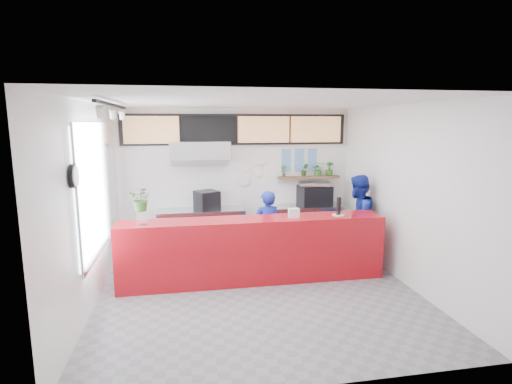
# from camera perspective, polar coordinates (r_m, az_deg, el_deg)

# --- Properties ---
(floor) EXTENTS (5.00, 5.00, 0.00)m
(floor) POSITION_cam_1_polar(r_m,az_deg,el_deg) (6.71, 0.23, -13.78)
(floor) COLOR slate
(floor) RESTS_ON ground
(ceiling) EXTENTS (5.00, 5.00, 0.00)m
(ceiling) POSITION_cam_1_polar(r_m,az_deg,el_deg) (6.16, 0.25, 12.73)
(ceiling) COLOR silver
(wall_back) EXTENTS (5.00, 0.00, 5.00)m
(wall_back) POSITION_cam_1_polar(r_m,az_deg,el_deg) (8.70, -2.77, 1.98)
(wall_back) COLOR white
(wall_back) RESTS_ON ground
(wall_left) EXTENTS (0.00, 5.00, 5.00)m
(wall_left) POSITION_cam_1_polar(r_m,az_deg,el_deg) (6.31, -22.68, -1.79)
(wall_left) COLOR white
(wall_left) RESTS_ON ground
(wall_right) EXTENTS (0.00, 5.00, 5.00)m
(wall_right) POSITION_cam_1_polar(r_m,az_deg,el_deg) (7.15, 20.35, -0.36)
(wall_right) COLOR white
(wall_right) RESTS_ON ground
(service_counter) EXTENTS (4.50, 0.60, 1.10)m
(service_counter) POSITION_cam_1_polar(r_m,az_deg,el_deg) (6.89, -0.38, -8.26)
(service_counter) COLOR #A40B14
(service_counter) RESTS_ON ground
(cream_band) EXTENTS (5.00, 0.02, 0.80)m
(cream_band) POSITION_cam_1_polar(r_m,az_deg,el_deg) (8.61, -2.82, 9.24)
(cream_band) COLOR beige
(cream_band) RESTS_ON wall_back
(prep_bench) EXTENTS (1.80, 0.60, 0.90)m
(prep_bench) POSITION_cam_1_polar(r_m,az_deg,el_deg) (8.55, -7.79, -5.43)
(prep_bench) COLOR #B2B5BA
(prep_bench) RESTS_ON ground
(panini_oven) EXTENTS (0.57, 0.57, 0.39)m
(panini_oven) POSITION_cam_1_polar(r_m,az_deg,el_deg) (8.41, -7.03, -1.16)
(panini_oven) COLOR black
(panini_oven) RESTS_ON prep_bench
(extraction_hood) EXTENTS (1.20, 0.70, 0.35)m
(extraction_hood) POSITION_cam_1_polar(r_m,az_deg,el_deg) (8.22, -8.05, 5.99)
(extraction_hood) COLOR #B2B5BA
(extraction_hood) RESTS_ON ceiling
(hood_lip) EXTENTS (1.20, 0.69, 0.31)m
(hood_lip) POSITION_cam_1_polar(r_m,az_deg,el_deg) (8.24, -8.01, 4.60)
(hood_lip) COLOR #B2B5BA
(hood_lip) RESTS_ON ceiling
(right_bench) EXTENTS (1.80, 0.60, 0.90)m
(right_bench) POSITION_cam_1_polar(r_m,az_deg,el_deg) (8.94, 7.15, -4.74)
(right_bench) COLOR #B2B5BA
(right_bench) RESTS_ON ground
(espresso_machine) EXTENTS (0.72, 0.54, 0.43)m
(espresso_machine) POSITION_cam_1_polar(r_m,az_deg,el_deg) (8.85, 8.36, -0.49)
(espresso_machine) COLOR black
(espresso_machine) RESTS_ON right_bench
(espresso_tray) EXTENTS (0.76, 0.59, 0.06)m
(espresso_tray) POSITION_cam_1_polar(r_m,az_deg,el_deg) (8.81, 8.40, 1.20)
(espresso_tray) COLOR #A9ACB0
(espresso_tray) RESTS_ON espresso_machine
(herb_shelf) EXTENTS (1.40, 0.18, 0.04)m
(herb_shelf) POSITION_cam_1_polar(r_m,az_deg,el_deg) (8.95, 7.53, 2.13)
(herb_shelf) COLOR brown
(herb_shelf) RESTS_ON wall_back
(menu_board_far_left) EXTENTS (1.10, 0.10, 0.55)m
(menu_board_far_left) POSITION_cam_1_polar(r_m,az_deg,el_deg) (8.45, -14.70, 8.58)
(menu_board_far_left) COLOR tan
(menu_board_far_left) RESTS_ON wall_back
(menu_board_mid_left) EXTENTS (1.10, 0.10, 0.55)m
(menu_board_mid_left) POSITION_cam_1_polar(r_m,az_deg,el_deg) (8.44, -6.74, 8.83)
(menu_board_mid_left) COLOR black
(menu_board_mid_left) RESTS_ON wall_back
(menu_board_mid_right) EXTENTS (1.10, 0.10, 0.55)m
(menu_board_mid_right) POSITION_cam_1_polar(r_m,az_deg,el_deg) (8.60, 1.10, 8.91)
(menu_board_mid_right) COLOR tan
(menu_board_mid_right) RESTS_ON wall_back
(menu_board_far_right) EXTENTS (1.10, 0.10, 0.55)m
(menu_board_far_right) POSITION_cam_1_polar(r_m,az_deg,el_deg) (8.90, 8.53, 8.84)
(menu_board_far_right) COLOR tan
(menu_board_far_right) RESTS_ON wall_back
(soffit) EXTENTS (4.80, 0.04, 0.65)m
(soffit) POSITION_cam_1_polar(r_m,az_deg,el_deg) (8.58, -2.79, 8.90)
(soffit) COLOR black
(soffit) RESTS_ON wall_back
(window_pane) EXTENTS (0.04, 2.20, 1.90)m
(window_pane) POSITION_cam_1_polar(r_m,az_deg,el_deg) (6.56, -21.99, 0.44)
(window_pane) COLOR silver
(window_pane) RESTS_ON wall_left
(window_frame) EXTENTS (0.03, 2.30, 2.00)m
(window_frame) POSITION_cam_1_polar(r_m,az_deg,el_deg) (6.56, -21.82, 0.45)
(window_frame) COLOR #B2B5BA
(window_frame) RESTS_ON wall_left
(wall_clock_rim) EXTENTS (0.05, 0.30, 0.30)m
(wall_clock_rim) POSITION_cam_1_polar(r_m,az_deg,el_deg) (5.36, -24.66, 2.07)
(wall_clock_rim) COLOR black
(wall_clock_rim) RESTS_ON wall_left
(wall_clock_face) EXTENTS (0.02, 0.26, 0.26)m
(wall_clock_face) POSITION_cam_1_polar(r_m,az_deg,el_deg) (5.35, -24.35, 2.09)
(wall_clock_face) COLOR white
(wall_clock_face) RESTS_ON wall_left
(track_rail) EXTENTS (0.05, 2.40, 0.04)m
(track_rail) POSITION_cam_1_polar(r_m,az_deg,el_deg) (6.13, -19.86, 11.61)
(track_rail) COLOR black
(track_rail) RESTS_ON ceiling
(dec_plate_a) EXTENTS (0.24, 0.03, 0.24)m
(dec_plate_a) POSITION_cam_1_polar(r_m,az_deg,el_deg) (8.66, -1.77, 3.62)
(dec_plate_a) COLOR silver
(dec_plate_a) RESTS_ON wall_back
(dec_plate_b) EXTENTS (0.24, 0.03, 0.24)m
(dec_plate_b) POSITION_cam_1_polar(r_m,az_deg,el_deg) (8.72, 0.19, 3.00)
(dec_plate_b) COLOR silver
(dec_plate_b) RESTS_ON wall_back
(dec_plate_c) EXTENTS (0.24, 0.03, 0.24)m
(dec_plate_c) POSITION_cam_1_polar(r_m,az_deg,el_deg) (8.70, -1.76, 1.65)
(dec_plate_c) COLOR silver
(dec_plate_c) RESTS_ON wall_back
(dec_plate_d) EXTENTS (0.24, 0.03, 0.24)m
(dec_plate_d) POSITION_cam_1_polar(r_m,az_deg,el_deg) (8.71, 0.51, 4.64)
(dec_plate_d) COLOR silver
(dec_plate_d) RESTS_ON wall_back
(photo_frame_a) EXTENTS (0.20, 0.02, 0.25)m
(photo_frame_a) POSITION_cam_1_polar(r_m,az_deg,el_deg) (8.84, 4.34, 5.34)
(photo_frame_a) COLOR #598CBF
(photo_frame_a) RESTS_ON wall_back
(photo_frame_b) EXTENTS (0.20, 0.02, 0.25)m
(photo_frame_b) POSITION_cam_1_polar(r_m,az_deg,el_deg) (8.92, 6.21, 5.36)
(photo_frame_b) COLOR #598CBF
(photo_frame_b) RESTS_ON wall_back
(photo_frame_c) EXTENTS (0.20, 0.02, 0.25)m
(photo_frame_c) POSITION_cam_1_polar(r_m,az_deg,el_deg) (9.01, 8.05, 5.36)
(photo_frame_c) COLOR #598CBF
(photo_frame_c) RESTS_ON wall_back
(photo_frame_d) EXTENTS (0.20, 0.02, 0.25)m
(photo_frame_d) POSITION_cam_1_polar(r_m,az_deg,el_deg) (8.86, 4.32, 3.73)
(photo_frame_d) COLOR #598CBF
(photo_frame_d) RESTS_ON wall_back
(photo_frame_e) EXTENTS (0.20, 0.02, 0.25)m
(photo_frame_e) POSITION_cam_1_polar(r_m,az_deg,el_deg) (8.94, 6.18, 3.76)
(photo_frame_e) COLOR #598CBF
(photo_frame_e) RESTS_ON wall_back
(photo_frame_f) EXTENTS (0.20, 0.02, 0.25)m
(photo_frame_f) POSITION_cam_1_polar(r_m,az_deg,el_deg) (9.03, 8.01, 3.78)
(photo_frame_f) COLOR #598CBF
(photo_frame_f) RESTS_ON wall_back
(staff_center) EXTENTS (0.58, 0.42, 1.47)m
(staff_center) POSITION_cam_1_polar(r_m,az_deg,el_deg) (7.45, 1.56, -5.38)
(staff_center) COLOR navy
(staff_center) RESTS_ON ground
(staff_right) EXTENTS (1.05, 1.02, 1.71)m
(staff_right) POSITION_cam_1_polar(r_m,az_deg,el_deg) (8.03, 14.25, -3.68)
(staff_right) COLOR navy
(staff_right) RESTS_ON ground
(herb_a) EXTENTS (0.17, 0.15, 0.27)m
(herb_a) POSITION_cam_1_polar(r_m,az_deg,el_deg) (8.78, 3.98, 3.04)
(herb_a) COLOR #2F6021
(herb_a) RESTS_ON herb_shelf
(herb_b) EXTENTS (0.18, 0.15, 0.29)m
(herb_b) POSITION_cam_1_polar(r_m,az_deg,el_deg) (8.90, 6.94, 3.16)
(herb_b) COLOR #2F6021
(herb_b) RESTS_ON herb_shelf
(herb_c) EXTENTS (0.31, 0.28, 0.30)m
(herb_c) POSITION_cam_1_polar(r_m,az_deg,el_deg) (9.00, 8.91, 3.24)
(herb_c) COLOR #2F6021
(herb_c) RESTS_ON herb_shelf
(herb_d) EXTENTS (0.22, 0.21, 0.31)m
(herb_d) POSITION_cam_1_polar(r_m,az_deg,el_deg) (9.09, 10.44, 3.27)
(herb_d) COLOR #2F6021
(herb_d) RESTS_ON herb_shelf
(glass_vase) EXTENTS (0.21, 0.21, 0.21)m
(glass_vase) POSITION_cam_1_polar(r_m,az_deg,el_deg) (6.57, -15.92, -3.59)
(glass_vase) COLOR silver
(glass_vase) RESTS_ON service_counter
(basil_vase) EXTENTS (0.44, 0.42, 0.39)m
(basil_vase) POSITION_cam_1_polar(r_m,az_deg,el_deg) (6.50, -16.05, -0.95)
(basil_vase) COLOR #2F6021
(basil_vase) RESTS_ON glass_vase
(napkin_holder) EXTENTS (0.18, 0.12, 0.15)m
(napkin_holder) POSITION_cam_1_polar(r_m,az_deg,el_deg) (6.84, 5.43, -2.98)
(napkin_holder) COLOR silver
(napkin_holder) RESTS_ON service_counter
(white_plate) EXTENTS (0.23, 0.23, 0.02)m
(white_plate) POSITION_cam_1_polar(r_m,az_deg,el_deg) (7.10, 11.67, -3.24)
(white_plate) COLOR silver
(white_plate) RESTS_ON service_counter
(pepper_mill) EXTENTS (0.10, 0.10, 0.30)m
(pepper_mill) POSITION_cam_1_polar(r_m,az_deg,el_deg) (7.06, 11.72, -1.99)
(pepper_mill) COLOR black
(pepper_mill) RESTS_ON white_plate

